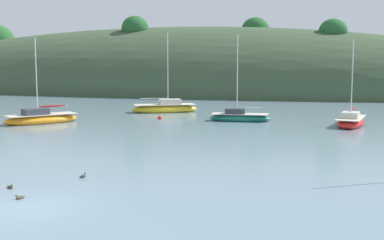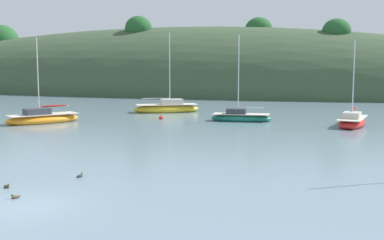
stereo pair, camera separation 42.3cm
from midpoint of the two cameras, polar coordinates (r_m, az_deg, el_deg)
The scene contains 10 objects.
ground_plane at distance 19.28m, azimuth -19.20°, elevation -10.02°, with size 400.00×400.00×0.00m, color slate.
far_shoreline_hill at distance 97.14m, azimuth -3.36°, elevation 3.41°, with size 150.00×36.00×28.59m.
sailboat_navy_dinghy at distance 46.77m, azimuth -17.55°, elevation 0.17°, with size 5.92×7.23×8.32m.
sailboat_grey_yawl at distance 55.29m, azimuth -2.84°, elevation 1.44°, with size 8.05×6.34×9.62m.
sailboat_teal_outer at distance 44.74m, azimuth 19.26°, elevation -0.20°, with size 3.05×6.72×7.96m.
sailboat_white_near at distance 46.43m, azimuth 6.22°, elevation 0.33°, with size 6.24×2.88×8.70m.
mooring_buoy_inner at distance 47.97m, azimuth -3.54°, elevation 0.25°, with size 0.44×0.44×0.54m.
duck_lone_left at distance 22.48m, azimuth -21.19°, elevation -7.60°, with size 0.42×0.28×0.24m.
duck_lone_right at distance 20.60m, azimuth -20.21°, elevation -8.84°, with size 0.32×0.40×0.24m.
duck_trailing at distance 23.54m, azimuth -13.04°, elevation -6.69°, with size 0.25×0.42×0.24m.
Camera 2 is at (11.74, -14.41, 5.38)m, focal length 43.63 mm.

